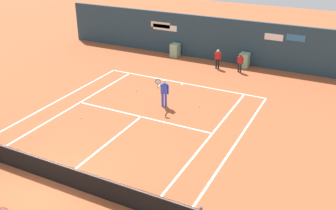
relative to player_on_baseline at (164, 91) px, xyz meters
The scene contains 9 objects.
ground_plane 7.56m from the player_on_baseline, 93.89° to the right, with size 80.00×80.00×0.01m.
tennis_net 8.08m from the player_on_baseline, 93.61° to the right, with size 12.10×0.10×1.07m.
sponsor_back_wall 8.96m from the player_on_baseline, 93.29° to the left, with size 25.00×1.02×3.17m.
player_on_baseline is the anchor object (origin of this frame).
ball_kid_centre_post 7.23m from the player_on_baseline, 86.24° to the left, with size 0.46×0.22×1.38m.
ball_kid_right_post 7.50m from the player_on_baseline, 73.92° to the left, with size 0.44×0.18×1.30m.
tennis_ball_by_sideline 2.17m from the player_on_baseline, 25.15° to the left, with size 0.07×0.07×0.07m, color #CCE033.
tennis_ball_mid_court 4.63m from the player_on_baseline, 134.36° to the right, with size 0.07×0.07×0.07m, color #CCE033.
tennis_ball_near_service_line 2.97m from the player_on_baseline, 154.10° to the left, with size 0.07×0.07×0.07m, color #CCE033.
Camera 1 is at (9.42, -9.09, 9.16)m, focal length 41.23 mm.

